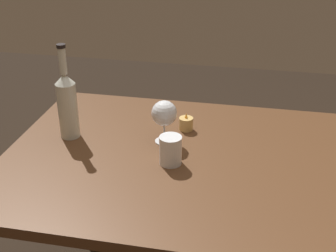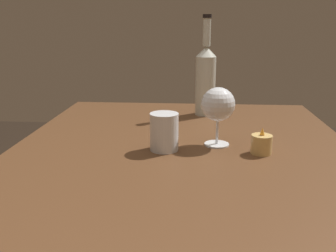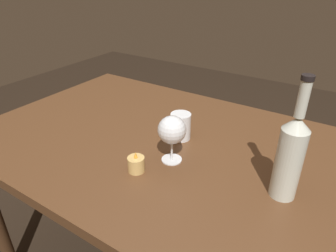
# 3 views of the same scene
# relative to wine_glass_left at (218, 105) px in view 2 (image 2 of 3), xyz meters

# --- Properties ---
(dining_table) EXTENTS (1.30, 0.90, 0.74)m
(dining_table) POSITION_rel_wine_glass_left_xyz_m (0.13, -0.09, -0.20)
(dining_table) COLOR #56351E
(dining_table) RESTS_ON ground
(wine_glass_left) EXTENTS (0.09, 0.09, 0.16)m
(wine_glass_left) POSITION_rel_wine_glass_left_xyz_m (0.00, 0.00, 0.00)
(wine_glass_left) COLOR white
(wine_glass_left) RESTS_ON dining_table
(wine_bottle) EXTENTS (0.07, 0.07, 0.34)m
(wine_bottle) POSITION_rel_wine_glass_left_xyz_m (-0.34, -0.03, 0.02)
(wine_bottle) COLOR silver
(wine_bottle) RESTS_ON dining_table
(water_tumbler) EXTENTS (0.07, 0.07, 0.10)m
(water_tumbler) POSITION_rel_wine_glass_left_xyz_m (0.05, -0.14, -0.06)
(water_tumbler) COLOR white
(water_tumbler) RESTS_ON dining_table
(votive_candle) EXTENTS (0.05, 0.05, 0.07)m
(votive_candle) POSITION_rel_wine_glass_left_xyz_m (0.06, 0.11, -0.09)
(votive_candle) COLOR #DBB266
(votive_candle) RESTS_ON dining_table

